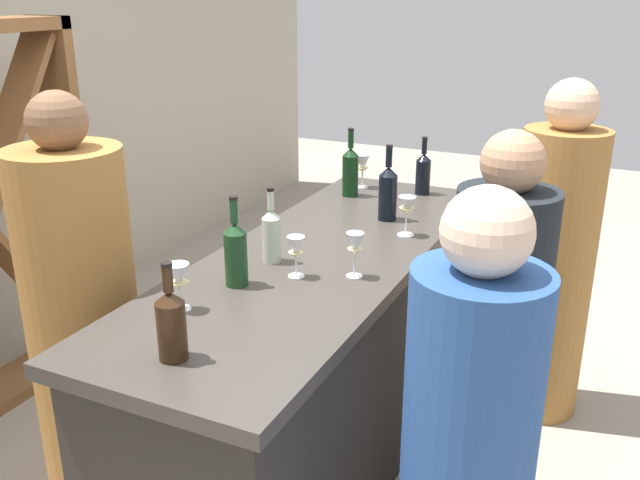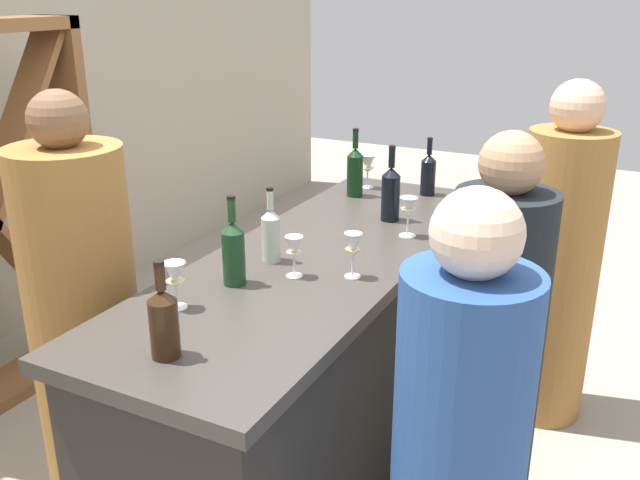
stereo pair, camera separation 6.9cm
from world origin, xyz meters
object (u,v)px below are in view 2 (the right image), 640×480
object	(u,v)px
wine_glass_near_left	(408,209)
person_center_guest	(557,270)
wine_bottle_second_left_olive_green	(233,251)
wine_glass_near_center	(353,248)
wine_bottle_second_right_near_black	(391,192)
wine_bottle_center_clear_pale	(271,234)
wine_glass_far_left	(175,277)
wine_glass_far_center	(368,165)
person_server_behind	(85,330)
wine_bottle_far_right_near_black	(428,173)
wine_bottle_leftmost_amber_brown	(164,321)
person_right_guest	(492,360)
person_left_guest	(457,477)
wine_glass_near_right	(294,250)
wine_bottle_rightmost_dark_green	(355,171)

from	to	relation	value
wine_glass_near_left	person_center_guest	world-z (taller)	person_center_guest
wine_bottle_second_left_olive_green	wine_glass_near_center	bearing A→B (deg)	-54.97
wine_bottle_second_right_near_black	wine_glass_near_left	world-z (taller)	wine_bottle_second_right_near_black
wine_glass_near_left	wine_glass_near_center	xyz separation A→B (m)	(-0.48, 0.02, -0.01)
wine_glass_near_left	person_center_guest	size ratio (longest dim) A/B	0.10
wine_bottle_center_clear_pale	wine_glass_far_left	world-z (taller)	wine_bottle_center_clear_pale
wine_glass_far_center	person_server_behind	size ratio (longest dim) A/B	0.10
wine_bottle_far_right_near_black	wine_glass_far_left	size ratio (longest dim) A/B	1.83
wine_glass_near_left	person_server_behind	size ratio (longest dim) A/B	0.10
wine_bottle_second_left_olive_green	wine_bottle_second_right_near_black	size ratio (longest dim) A/B	0.95
wine_bottle_second_left_olive_green	wine_glass_far_center	world-z (taller)	wine_bottle_second_left_olive_green
wine_bottle_second_right_near_black	person_center_guest	distance (m)	0.85
wine_glass_near_center	person_server_behind	distance (m)	1.03
wine_bottle_leftmost_amber_brown	wine_glass_near_center	world-z (taller)	wine_bottle_leftmost_amber_brown
person_center_guest	person_right_guest	world-z (taller)	person_center_guest
wine_bottle_leftmost_amber_brown	wine_glass_near_left	xyz separation A→B (m)	(1.20, -0.25, 0.01)
wine_bottle_second_right_near_black	person_right_guest	world-z (taller)	person_right_guest
wine_glass_near_left	person_left_guest	distance (m)	1.18
wine_bottle_far_right_near_black	wine_glass_near_left	xyz separation A→B (m)	(-0.60, -0.12, 0.01)
wine_glass_near_right	person_left_guest	size ratio (longest dim) A/B	0.10
wine_bottle_second_right_near_black	wine_glass_far_left	distance (m)	1.14
wine_bottle_second_left_olive_green	person_center_guest	size ratio (longest dim) A/B	0.20
person_right_guest	wine_glass_near_left	bearing A→B (deg)	-14.57
wine_bottle_leftmost_amber_brown	person_right_guest	xyz separation A→B (m)	(0.87, -0.70, -0.38)
wine_bottle_leftmost_amber_brown	wine_bottle_center_clear_pale	bearing A→B (deg)	8.11
wine_glass_near_left	wine_glass_far_left	world-z (taller)	wine_glass_near_left
wine_bottle_center_clear_pale	person_center_guest	bearing A→B (deg)	-40.66
wine_glass_near_center	wine_bottle_second_right_near_black	bearing A→B (deg)	10.30
wine_bottle_center_clear_pale	wine_glass_near_right	bearing A→B (deg)	-121.65
wine_glass_far_left	person_server_behind	world-z (taller)	person_server_behind
person_center_guest	person_right_guest	distance (m)	0.88
wine_bottle_leftmost_amber_brown	wine_glass_near_left	distance (m)	1.23
wine_bottle_second_left_olive_green	wine_glass_near_left	xyz separation A→B (m)	(0.71, -0.35, -0.00)
wine_bottle_rightmost_dark_green	person_center_guest	size ratio (longest dim) A/B	0.21
wine_glass_near_center	person_server_behind	xyz separation A→B (m)	(-0.40, 0.88, -0.34)
wine_glass_near_right	wine_bottle_second_left_olive_green	bearing A→B (deg)	134.27
person_left_guest	person_right_guest	distance (m)	0.65
person_left_guest	wine_bottle_rightmost_dark_green	bearing A→B (deg)	-40.96
wine_glass_near_center	person_left_guest	bearing A→B (deg)	-132.87
wine_bottle_second_left_olive_green	wine_bottle_rightmost_dark_green	bearing A→B (deg)	3.64
wine_bottle_center_clear_pale	wine_bottle_leftmost_amber_brown	bearing A→B (deg)	-171.89
wine_glass_near_right	wine_glass_far_center	xyz separation A→B (m)	(1.15, 0.22, 0.02)
wine_glass_near_center	wine_glass_far_center	bearing A→B (deg)	20.84
wine_bottle_second_right_near_black	wine_bottle_second_left_olive_green	bearing A→B (deg)	166.16
person_right_guest	person_server_behind	distance (m)	1.46
wine_glass_near_right	wine_glass_far_center	world-z (taller)	wine_glass_far_center
wine_bottle_rightmost_dark_green	person_server_behind	xyz separation A→B (m)	(-1.30, 0.48, -0.36)
wine_glass_far_center	wine_bottle_second_right_near_black	bearing A→B (deg)	-145.78
person_server_behind	wine_glass_near_center	bearing A→B (deg)	43.20
wine_bottle_leftmost_amber_brown	person_server_behind	bearing A→B (deg)	63.55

